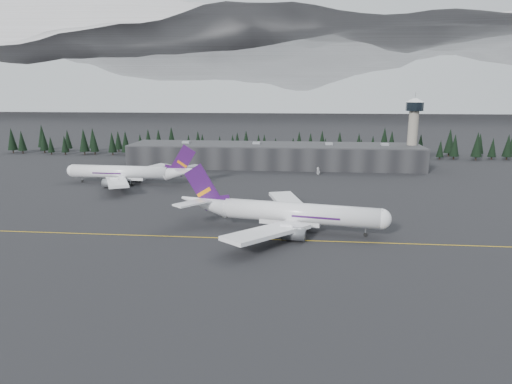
# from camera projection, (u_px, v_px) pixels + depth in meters

# --- Properties ---
(ground) EXTENTS (1400.00, 1400.00, 0.00)m
(ground) POSITION_uv_depth(u_px,v_px,m) (249.00, 237.00, 134.41)
(ground) COLOR black
(ground) RESTS_ON ground
(taxiline) EXTENTS (400.00, 0.40, 0.02)m
(taxiline) POSITION_uv_depth(u_px,v_px,m) (249.00, 239.00, 132.47)
(taxiline) COLOR gold
(taxiline) RESTS_ON ground
(terminal) EXTENTS (160.00, 30.00, 12.60)m
(terminal) POSITION_uv_depth(u_px,v_px,m) (274.00, 155.00, 254.35)
(terminal) COLOR black
(terminal) RESTS_ON ground
(control_tower) EXTENTS (10.00, 10.00, 37.70)m
(control_tower) POSITION_uv_depth(u_px,v_px,m) (413.00, 125.00, 246.38)
(control_tower) COLOR gray
(control_tower) RESTS_ON ground
(treeline) EXTENTS (360.00, 20.00, 15.00)m
(treeline) POSITION_uv_depth(u_px,v_px,m) (278.00, 145.00, 290.00)
(treeline) COLOR black
(treeline) RESTS_ON ground
(mountain_ridge) EXTENTS (4400.00, 900.00, 420.00)m
(mountain_ridge) POSITION_uv_depth(u_px,v_px,m) (295.00, 107.00, 1105.05)
(mountain_ridge) COLOR white
(mountain_ridge) RESTS_ON ground
(jet_main) EXTENTS (65.92, 60.35, 19.52)m
(jet_main) POSITION_uv_depth(u_px,v_px,m) (281.00, 212.00, 140.20)
(jet_main) COLOR white
(jet_main) RESTS_ON ground
(jet_parked) EXTENTS (63.56, 58.57, 18.68)m
(jet_parked) POSITION_uv_depth(u_px,v_px,m) (131.00, 173.00, 207.65)
(jet_parked) COLOR white
(jet_parked) RESTS_ON ground
(gse_vehicle_a) EXTENTS (4.24, 5.93, 1.50)m
(gse_vehicle_a) POSITION_uv_depth(u_px,v_px,m) (169.00, 173.00, 230.91)
(gse_vehicle_a) COLOR silver
(gse_vehicle_a) RESTS_ON ground
(gse_vehicle_b) EXTENTS (4.26, 3.04, 1.35)m
(gse_vehicle_b) POSITION_uv_depth(u_px,v_px,m) (318.00, 173.00, 231.00)
(gse_vehicle_b) COLOR white
(gse_vehicle_b) RESTS_ON ground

